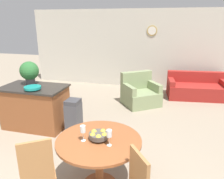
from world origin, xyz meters
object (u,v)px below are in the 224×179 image
Objects in this scene: armchair at (140,94)px; fruit_bowl at (99,135)px; dining_table at (99,150)px; wine_glass_left at (83,130)px; potted_plant at (29,72)px; trash_bin at (74,117)px; dining_chair_near_left at (38,170)px; kitchen_island at (36,107)px; couch at (196,89)px; wine_glass_right at (109,134)px; teal_bowl at (33,88)px.

fruit_bowl is at bearing -128.19° from armchair.
dining_table is 5.29× the size of wine_glass_left.
potted_plant is 0.67× the size of trash_bin.
dining_chair_near_left is 1.91m from trash_bin.
kitchen_island reaches higher than couch.
wine_glass_right is 0.18× the size of armchair.
wine_glass_left is 2.39m from kitchen_island.
dining_chair_near_left is 0.87m from fruit_bowl.
dining_chair_near_left is 2.95× the size of teal_bowl.
dining_chair_near_left reaches higher than couch.
wine_glass_right reaches higher than trash_bin.
wine_glass_right is at bearing -31.22° from dining_table.
dining_table is 5.29× the size of wine_glass_right.
dining_chair_near_left is 0.73× the size of kitchen_island.
potted_plant is (-2.31, 1.71, 0.30)m from wine_glass_right.
trash_bin is at bearing 119.68° from wine_glass_left.
teal_bowl is 1.04m from trash_bin.
wine_glass_right is (0.18, -0.10, 0.10)m from fruit_bowl.
wine_glass_right is at bearing -35.98° from kitchen_island.
wine_glass_left is at bearing -38.76° from teal_bowl.
kitchen_island is 1.12× the size of armchair.
dining_table is at bearing 24.06° from wine_glass_left.
wine_glass_right is 2.89m from potted_plant.
wine_glass_left is at bearing -40.79° from kitchen_island.
fruit_bowl is 0.34× the size of trash_bin.
dining_table is 3.43m from armchair.
wine_glass_right is at bearing -115.69° from couch.
teal_bowl is (-1.83, 1.24, 0.16)m from fruit_bowl.
armchair is at bearing 62.16° from trash_bin.
dining_chair_near_left is at bearing -136.82° from armchair.
armchair is at bearing 88.23° from fruit_bowl.
dining_table is 2.25m from teal_bowl.
teal_bowl is at bearing -144.76° from couch.
wine_glass_right is 0.29× the size of trash_bin.
wine_glass_right is at bearing -36.50° from potted_plant.
teal_bowl reaches higher than wine_glass_right.
armchair reaches higher than fruit_bowl.
dining_table is 2.44m from kitchen_island.
kitchen_island is at bearing -172.92° from armchair.
dining_chair_near_left is 5.53m from couch.
dining_chair_near_left is 1.31× the size of trash_bin.
trash_bin reaches higher than dining_table.
kitchen_island is 1.80× the size of trash_bin.
wine_glass_right is at bearing -50.78° from trash_bin.
trash_bin is at bearing -13.50° from potted_plant.
armchair is at bearing 44.44° from dining_chair_near_left.
wine_glass_right is at bearing -30.58° from fruit_bowl.
wine_glass_left is 0.29× the size of trash_bin.
wine_glass_left is at bearing -155.94° from dining_table.
potted_plant reaches higher than trash_bin.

